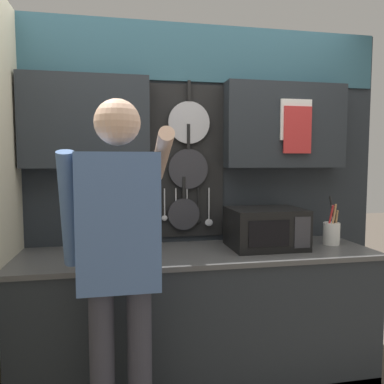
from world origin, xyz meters
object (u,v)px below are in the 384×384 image
knife_block (137,239)px  person (119,248)px  microwave (265,228)px  utensil_crock (332,232)px

knife_block → person: person is taller
microwave → person: (-0.96, -0.55, 0.03)m
knife_block → microwave: bearing=-0.0°
microwave → person: 1.11m
knife_block → person: 0.57m
person → microwave: bearing=29.8°
microwave → person: person is taller
knife_block → utensil_crock: (1.35, -0.00, -0.01)m
knife_block → person: (-0.10, -0.55, 0.07)m
utensil_crock → person: 1.56m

